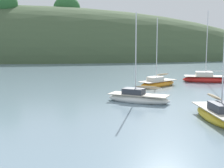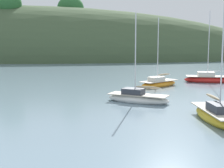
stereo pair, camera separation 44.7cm
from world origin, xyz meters
The scene contains 5 objects.
far_shoreline_hill centered at (-24.98, 80.68, 0.07)m, with size 150.00×36.00×31.96m.
sailboat_orange_cutter centered at (12.58, 29.79, 0.38)m, with size 6.45×3.46×8.79m.
sailboat_white_near centered at (6.03, 11.19, 0.37)m, with size 2.00×5.77×8.60m.
sailboat_red_portside centered at (1.95, 17.69, 0.35)m, with size 5.47×4.17×7.40m.
sailboat_blue_center centered at (5.62, 26.63, 0.34)m, with size 5.21×4.51×7.67m.
Camera 2 is at (-1.84, -7.61, 4.94)m, focal length 50.75 mm.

